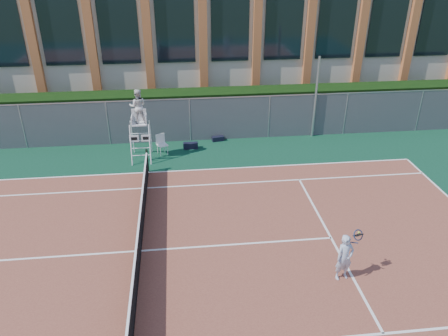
{
  "coord_description": "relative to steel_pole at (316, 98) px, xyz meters",
  "views": [
    {
      "loc": [
        1.45,
        -11.6,
        8.97
      ],
      "look_at": [
        3.06,
        3.0,
        1.35
      ],
      "focal_mm": 35.0,
      "sensor_mm": 36.0,
      "label": 1
    }
  ],
  "objects": [
    {
      "name": "tennis_court",
      "position": [
        -8.3,
        -8.7,
        -2.05
      ],
      "size": [
        23.77,
        10.97,
        0.02
      ],
      "primitive_type": "cube",
      "color": "brown",
      "rests_on": "apron"
    },
    {
      "name": "tennis_player",
      "position": [
        -2.23,
        -10.64,
        -1.28
      ],
      "size": [
        0.9,
        0.65,
        1.54
      ],
      "color": "#AEB9D0",
      "rests_on": "tennis_court"
    },
    {
      "name": "umpire_chair",
      "position": [
        -8.61,
        -1.66,
        0.37
      ],
      "size": [
        0.93,
        1.43,
        3.34
      ],
      "color": "white",
      "rests_on": "ground"
    },
    {
      "name": "hedge",
      "position": [
        -8.3,
        1.3,
        -0.97
      ],
      "size": [
        40.0,
        1.4,
        2.2
      ],
      "primitive_type": "cube",
      "color": "black",
      "rests_on": "ground"
    },
    {
      "name": "tennis_net",
      "position": [
        -8.3,
        -8.7,
        -1.53
      ],
      "size": [
        0.1,
        11.3,
        1.1
      ],
      "color": "black",
      "rests_on": "ground"
    },
    {
      "name": "sports_bag_near",
      "position": [
        -6.34,
        -0.87,
        -1.91
      ],
      "size": [
        0.71,
        0.29,
        0.3
      ],
      "primitive_type": "cube",
      "rotation": [
        0.0,
        0.0,
        -0.01
      ],
      "color": "black",
      "rests_on": "apron"
    },
    {
      "name": "fence",
      "position": [
        -8.3,
        0.1,
        -0.97
      ],
      "size": [
        40.0,
        0.06,
        2.2
      ],
      "primitive_type": null,
      "color": "#595E60",
      "rests_on": "ground"
    },
    {
      "name": "building",
      "position": [
        -8.3,
        9.25,
        2.08
      ],
      "size": [
        45.0,
        10.6,
        8.22
      ],
      "color": "#BDB29D",
      "rests_on": "ground"
    },
    {
      "name": "sports_bag_far",
      "position": [
        -4.93,
        -0.1,
        -1.94
      ],
      "size": [
        0.62,
        0.35,
        0.23
      ],
      "primitive_type": "cube",
      "rotation": [
        0.0,
        0.0,
        0.18
      ],
      "color": "black",
      "rests_on": "apron"
    },
    {
      "name": "plastic_chair",
      "position": [
        -7.72,
        -1.26,
        -1.49
      ],
      "size": [
        0.59,
        0.59,
        0.96
      ],
      "color": "silver",
      "rests_on": "apron"
    },
    {
      "name": "apron",
      "position": [
        -8.3,
        -7.7,
        -2.06
      ],
      "size": [
        36.0,
        20.0,
        0.01
      ],
      "primitive_type": "cube",
      "color": "#0C3722",
      "rests_on": "ground"
    },
    {
      "name": "ground",
      "position": [
        -8.3,
        -8.7,
        -2.07
      ],
      "size": [
        120.0,
        120.0,
        0.0
      ],
      "primitive_type": "plane",
      "color": "#233814"
    },
    {
      "name": "steel_pole",
      "position": [
        0.0,
        0.0,
        0.0
      ],
      "size": [
        0.12,
        0.12,
        4.14
      ],
      "primitive_type": "cylinder",
      "color": "#9EA0A5",
      "rests_on": "ground"
    }
  ]
}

